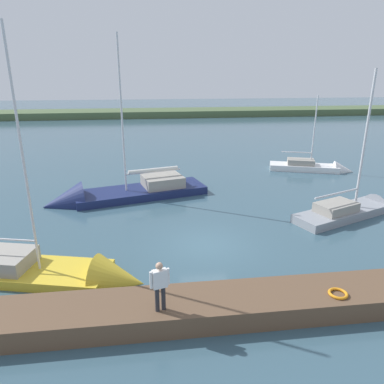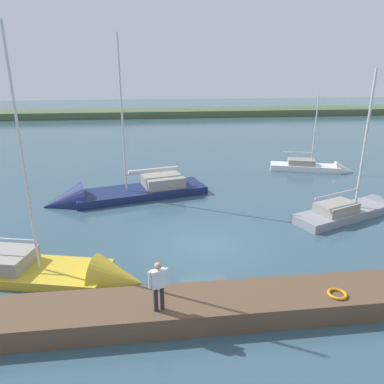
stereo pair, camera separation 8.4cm
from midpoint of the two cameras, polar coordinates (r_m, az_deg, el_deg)
name	(u,v)px [view 1 (the left image)]	position (r m, az deg, el deg)	size (l,w,h in m)	color
ground_plane	(207,245)	(17.61, 2.22, -8.42)	(200.00, 200.00, 0.00)	#385666
far_shoreline	(160,116)	(70.38, -5.14, 11.99)	(180.00, 8.00, 2.40)	#4C603D
dock_pier	(232,305)	(12.96, 6.24, -17.53)	(24.00, 2.01, 0.76)	brown
life_ring_buoy	(338,294)	(13.62, 22.13, -14.80)	(0.66, 0.66, 0.10)	orange
sailboat_mid_channel	(51,275)	(16.07, -21.75, -12.27)	(9.53, 4.37, 10.74)	gold
sailboat_inner_slip	(113,197)	(24.15, -12.63, -0.79)	(10.94, 5.37, 11.53)	navy
sailboat_far_right	(316,169)	(32.28, 19.08, 3.49)	(7.02, 3.77, 7.04)	white
sailboat_far_left	(354,212)	(23.29, 24.42, -2.94)	(7.86, 4.58, 9.11)	gray
person_on_dock	(160,283)	(11.52, -5.38, -14.30)	(0.63, 0.34, 1.71)	#28282D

